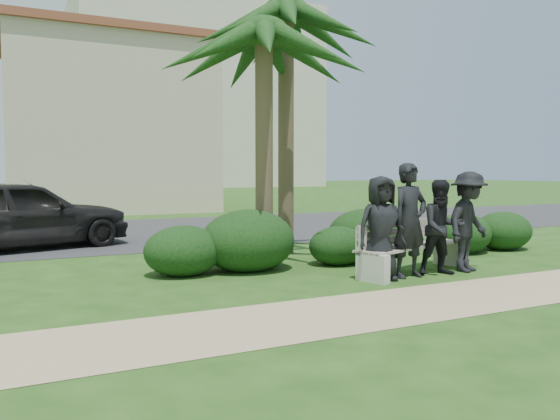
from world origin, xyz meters
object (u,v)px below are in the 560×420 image
(palm_left, at_px, (264,35))
(car_a, at_px, (21,214))
(park_bench, at_px, (412,250))
(man_c, at_px, (442,227))
(palm_right, at_px, (286,14))
(man_d, at_px, (469,222))
(man_b, at_px, (410,220))
(man_a, at_px, (381,228))

(palm_left, height_order, car_a, palm_left)
(park_bench, height_order, car_a, car_a)
(man_c, relative_size, palm_right, 0.27)
(man_d, height_order, palm_left, palm_left)
(park_bench, bearing_deg, palm_right, 90.78)
(palm_left, relative_size, palm_right, 0.87)
(man_b, xyz_separation_m, man_c, (0.61, -0.06, -0.13))
(man_b, distance_m, man_c, 0.63)
(palm_right, bearing_deg, man_c, -69.74)
(park_bench, distance_m, man_d, 1.07)
(man_b, relative_size, palm_left, 0.36)
(palm_right, bearing_deg, park_bench, -72.66)
(palm_right, xyz_separation_m, car_a, (-4.89, 2.97, -4.06))
(park_bench, bearing_deg, man_a, -178.97)
(man_d, bearing_deg, man_a, 158.13)
(man_a, distance_m, palm_left, 4.07)
(park_bench, height_order, palm_left, palm_left)
(man_b, xyz_separation_m, palm_left, (-1.52, 2.21, 3.20))
(man_a, xyz_separation_m, man_d, (1.75, -0.06, 0.03))
(park_bench, height_order, man_b, man_b)
(park_bench, relative_size, palm_left, 0.49)
(man_d, bearing_deg, car_a, 117.29)
(man_b, xyz_separation_m, car_a, (-5.48, 6.16, -0.15))
(man_a, distance_m, car_a, 7.87)
(park_bench, height_order, man_a, man_a)
(park_bench, relative_size, man_d, 1.49)
(man_b, bearing_deg, palm_left, 118.99)
(man_a, bearing_deg, palm_left, 121.58)
(man_d, distance_m, car_a, 9.11)
(man_a, bearing_deg, man_c, 2.76)
(man_b, height_order, palm_left, palm_left)
(palm_right, height_order, car_a, palm_right)
(man_a, xyz_separation_m, man_c, (1.15, -0.09, -0.03))
(park_bench, relative_size, palm_right, 0.43)
(park_bench, distance_m, palm_right, 5.38)
(man_c, height_order, car_a, man_c)
(car_a, bearing_deg, man_d, -148.74)
(man_d, distance_m, palm_right, 5.42)
(palm_left, xyz_separation_m, car_a, (-3.96, 3.94, -3.34))
(car_a, bearing_deg, palm_left, -150.85)
(man_b, height_order, palm_right, palm_right)
(man_c, distance_m, palm_left, 4.56)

